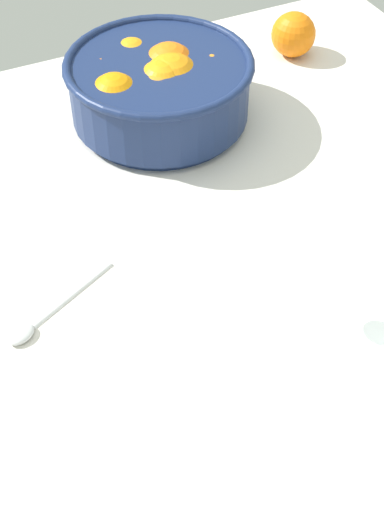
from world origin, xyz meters
TOP-DOWN VIEW (x-y plane):
  - ground_plane at (0.00, 0.00)cm, footprint 120.37×108.76cm
  - fruit_bowl at (13.09, 32.22)cm, footprint 25.62×25.62cm
  - loose_orange_2 at (38.93, 39.58)cm, footprint 6.91×6.91cm
  - spoon at (-12.45, 4.65)cm, footprint 14.28×7.80cm

SIDE VIEW (x-z plane):
  - ground_plane at x=0.00cm, z-range -3.00..0.00cm
  - spoon at x=-12.45cm, z-range -0.07..0.93cm
  - loose_orange_2 at x=38.93cm, z-range 0.00..6.91cm
  - fruit_bowl at x=13.09cm, z-range 0.36..10.61cm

